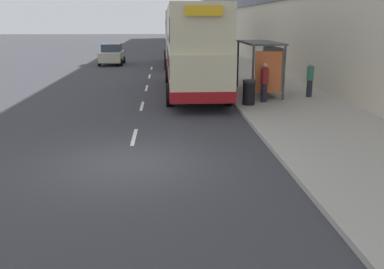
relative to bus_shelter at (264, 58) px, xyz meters
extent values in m
plane|color=#38383D|center=(-5.77, -9.68, -1.88)|extent=(220.00, 220.00, 0.00)
cube|color=#A39E93|center=(0.73, 28.82, -1.81)|extent=(5.00, 93.00, 0.14)
cube|color=silver|center=(-5.77, -7.09, -1.87)|extent=(0.12, 2.00, 0.01)
cube|color=silver|center=(-5.77, -1.99, -1.87)|extent=(0.12, 2.00, 0.01)
cube|color=silver|center=(-5.77, 3.11, -1.87)|extent=(0.12, 2.00, 0.01)
cube|color=silver|center=(-5.77, 8.21, -1.87)|extent=(0.12, 2.00, 0.01)
cube|color=silver|center=(-5.77, 13.32, -1.87)|extent=(0.12, 2.00, 0.01)
cube|color=#4C4C51|center=(-0.17, 0.35, 0.70)|extent=(1.60, 4.20, 0.08)
cylinder|color=#4C4C51|center=(-0.87, -1.65, -0.54)|extent=(0.10, 0.10, 2.40)
cylinder|color=#4C4C51|center=(-0.87, 2.35, -0.54)|extent=(0.10, 0.10, 2.40)
cylinder|color=#4C4C51|center=(0.53, -1.65, -0.54)|extent=(0.10, 0.10, 2.40)
cylinder|color=#4C4C51|center=(0.53, 2.35, -0.54)|extent=(0.10, 0.10, 2.40)
cube|color=#99A8B2|center=(0.50, 0.35, -0.42)|extent=(0.04, 3.68, 1.92)
cube|color=#D86633|center=(-0.17, -1.59, -0.49)|extent=(1.19, 0.10, 1.82)
cube|color=maroon|center=(0.07, 0.35, -1.29)|extent=(0.36, 2.80, 0.08)
cube|color=beige|center=(-3.30, 1.42, -0.45)|extent=(2.55, 11.21, 1.85)
cube|color=beige|center=(-3.30, 1.42, 1.45)|extent=(2.50, 10.87, 1.95)
cube|color=maroon|center=(-3.30, 1.42, -1.15)|extent=(2.58, 11.26, 0.45)
cube|color=#2D3847|center=(-3.30, 1.42, -0.08)|extent=(2.58, 10.53, 0.81)
cube|color=#2D3847|center=(-3.30, 1.42, 1.35)|extent=(2.55, 10.53, 0.94)
cube|color=yellow|center=(-3.30, -4.16, 2.07)|extent=(1.40, 0.08, 0.36)
cylinder|color=black|center=(-4.57, 5.23, -1.38)|extent=(0.30, 1.00, 1.00)
cylinder|color=black|center=(-2.02, 5.23, -1.38)|extent=(0.30, 1.00, 1.00)
cylinder|color=black|center=(-4.57, -2.05, -1.38)|extent=(0.30, 1.00, 1.00)
cylinder|color=black|center=(-2.02, -2.05, -1.38)|extent=(0.30, 1.00, 1.00)
cube|color=beige|center=(-3.36, 15.64, -0.45)|extent=(2.55, 10.65, 1.85)
cube|color=beige|center=(-3.36, 15.64, 1.45)|extent=(2.50, 10.33, 1.95)
cube|color=maroon|center=(-3.36, 15.64, -1.15)|extent=(2.58, 10.70, 0.45)
cube|color=#2D3847|center=(-3.36, 15.64, -0.08)|extent=(2.58, 10.01, 0.81)
cube|color=#2D3847|center=(-3.36, 15.64, 1.35)|extent=(2.55, 10.01, 0.94)
cube|color=yellow|center=(-3.36, 10.33, 2.07)|extent=(1.40, 0.08, 0.36)
cylinder|color=black|center=(-4.64, 19.26, -1.38)|extent=(0.30, 1.00, 1.00)
cylinder|color=black|center=(-2.09, 19.26, -1.38)|extent=(0.30, 1.00, 1.00)
cylinder|color=black|center=(-4.64, 12.34, -1.38)|extent=(0.30, 1.00, 1.00)
cylinder|color=black|center=(-2.09, 12.34, -1.38)|extent=(0.30, 1.00, 1.00)
cube|color=#4C5156|center=(-2.69, 36.38, -1.16)|extent=(1.81, 4.15, 0.83)
cube|color=#2D3847|center=(-2.69, 36.17, -0.40)|extent=(1.59, 1.99, 0.68)
cylinder|color=black|center=(-3.59, 37.67, -1.58)|extent=(0.20, 0.60, 0.60)
cylinder|color=black|center=(-1.78, 37.67, -1.58)|extent=(0.20, 0.60, 0.60)
cylinder|color=black|center=(-3.59, 35.09, -1.58)|extent=(0.20, 0.60, 0.60)
cylinder|color=black|center=(-1.78, 35.09, -1.58)|extent=(0.20, 0.60, 0.60)
cube|color=#B7B799|center=(-3.12, 59.89, -1.18)|extent=(1.70, 4.22, 0.80)
cube|color=#2D3847|center=(-3.12, 59.68, -0.45)|extent=(1.50, 2.03, 0.65)
cylinder|color=black|center=(-3.97, 61.20, -1.58)|extent=(0.20, 0.60, 0.60)
cylinder|color=black|center=(-2.27, 61.20, -1.58)|extent=(0.20, 0.60, 0.60)
cylinder|color=black|center=(-3.97, 58.58, -1.58)|extent=(0.20, 0.60, 0.60)
cylinder|color=black|center=(-2.27, 58.58, -1.58)|extent=(0.20, 0.60, 0.60)
cube|color=#B7B799|center=(-9.16, 16.34, -1.19)|extent=(1.76, 4.03, 0.77)
cube|color=#2D3847|center=(-9.16, 16.54, -0.49)|extent=(1.55, 1.93, 0.63)
cylinder|color=black|center=(-8.28, 15.09, -1.58)|extent=(0.20, 0.60, 0.60)
cylinder|color=black|center=(-10.05, 15.09, -1.58)|extent=(0.20, 0.60, 0.60)
cylinder|color=black|center=(-8.28, 17.59, -1.58)|extent=(0.20, 0.60, 0.60)
cylinder|color=black|center=(-10.05, 17.59, -1.58)|extent=(0.20, 0.60, 0.60)
cylinder|color=#23232D|center=(-0.44, -2.07, -1.33)|extent=(0.28, 0.28, 0.81)
cylinder|color=maroon|center=(-0.44, -2.07, -0.59)|extent=(0.34, 0.34, 0.67)
sphere|color=tan|center=(-0.44, -2.07, -0.14)|extent=(0.22, 0.22, 0.22)
cylinder|color=#23232D|center=(-1.15, 2.64, -1.32)|extent=(0.28, 0.28, 0.82)
cylinder|color=#337260|center=(-1.15, 2.64, -0.57)|extent=(0.34, 0.34, 0.69)
sphere|color=tan|center=(-1.15, 2.64, -0.11)|extent=(0.22, 0.22, 0.22)
cylinder|color=#23232D|center=(1.99, -0.87, -1.35)|extent=(0.27, 0.27, 0.78)
cylinder|color=#337260|center=(1.99, -0.87, -0.63)|extent=(0.32, 0.32, 0.65)
sphere|color=tan|center=(1.99, -0.87, -0.21)|extent=(0.21, 0.21, 0.21)
cylinder|color=#23232D|center=(-1.10, 5.06, -1.34)|extent=(0.27, 0.27, 0.78)
cylinder|color=#26262D|center=(-1.10, 5.06, -0.62)|extent=(0.33, 0.33, 0.65)
sphere|color=tan|center=(-1.10, 5.06, -0.19)|extent=(0.21, 0.21, 0.21)
cylinder|color=#23232D|center=(0.40, 2.02, -1.36)|extent=(0.26, 0.26, 0.75)
cylinder|color=#4C4C51|center=(0.40, 2.02, -0.67)|extent=(0.31, 0.31, 0.63)
sphere|color=tan|center=(0.40, 2.02, -0.25)|extent=(0.20, 0.20, 0.20)
cylinder|color=black|center=(-1.22, -2.63, -1.26)|extent=(0.52, 0.52, 0.95)
cylinder|color=#2D2D33|center=(-1.22, -2.63, -0.74)|extent=(0.55, 0.55, 0.10)
camera|label=1|loc=(-4.77, -20.36, 1.74)|focal=40.00mm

